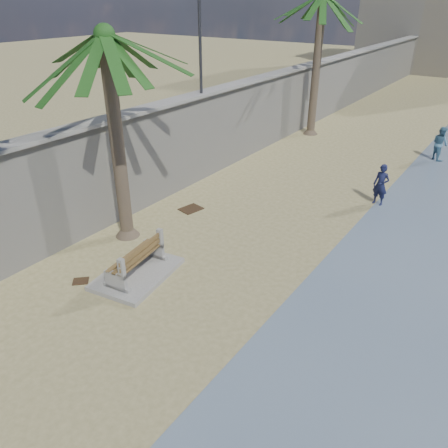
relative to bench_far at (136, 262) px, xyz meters
The scene contains 10 objects.
ground_plane 5.28m from the bench_far, 67.38° to the right, with size 140.00×140.00×0.00m, color #9C9060.
seawall 15.53m from the bench_far, 101.85° to the left, with size 0.45×70.00×3.50m, color gray.
wall_cap 15.78m from the bench_far, 101.85° to the left, with size 0.80×70.00×0.12m, color gray.
bench_far is the anchor object (origin of this frame).
palm_mid 6.16m from the bench_far, 142.11° to the left, with size 5.00×5.00×7.07m.
streetlight 9.95m from the bench_far, 113.30° to the left, with size 0.28×0.28×5.12m.
person_a 9.67m from the bench_far, 64.84° to the left, with size 0.66×0.44×1.82m, color #141838.
person_b 16.23m from the bench_far, 72.62° to the left, with size 0.86×0.67×1.79m, color teal.
debris_c 4.55m from the bench_far, 109.07° to the left, with size 0.79×0.63×0.03m, color #382616.
debris_d 1.62m from the bench_far, 134.48° to the right, with size 0.43×0.34×0.03m, color #382616.
Camera 1 is at (5.93, -2.21, 7.11)m, focal length 35.00 mm.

